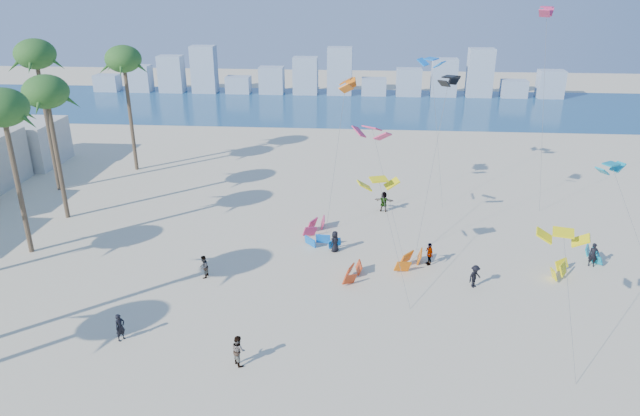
{
  "coord_description": "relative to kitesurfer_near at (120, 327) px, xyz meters",
  "views": [
    {
      "loc": [
        6.13,
        -24.0,
        20.87
      ],
      "look_at": [
        3.0,
        16.0,
        4.5
      ],
      "focal_mm": 32.69,
      "sensor_mm": 36.0,
      "label": 1
    }
  ],
  "objects": [
    {
      "name": "kitesurfer_near",
      "position": [
        0.0,
        0.0,
        0.0
      ],
      "size": [
        0.7,
        0.77,
        1.77
      ],
      "primitive_type": "imported",
      "rotation": [
        0.0,
        0.0,
        1.02
      ],
      "color": "black",
      "rests_on": "ground"
    },
    {
      "name": "grounded_kites",
      "position": [
        17.72,
        12.48,
        -0.41
      ],
      "size": [
        24.2,
        11.47,
        1.05
      ],
      "color": "blue",
      "rests_on": "ground"
    },
    {
      "name": "ground",
      "position": [
        8.26,
        -4.82,
        -0.89
      ],
      "size": [
        220.0,
        220.0,
        0.0
      ],
      "primitive_type": "plane",
      "color": "beige",
      "rests_on": "ground"
    },
    {
      "name": "flying_kites",
      "position": [
        22.85,
        17.21,
        10.21
      ],
      "size": [
        30.41,
        32.94,
        18.53
      ],
      "color": "#FFEB0D",
      "rests_on": "ground"
    },
    {
      "name": "ocean",
      "position": [
        8.26,
        67.18,
        -0.88
      ],
      "size": [
        220.0,
        220.0,
        0.0
      ],
      "primitive_type": "plane",
      "color": "navy",
      "rests_on": "ground"
    },
    {
      "name": "kitesurfer_mid",
      "position": [
        7.62,
        -1.74,
        0.04
      ],
      "size": [
        1.11,
        1.14,
        1.85
      ],
      "primitive_type": "imported",
      "rotation": [
        0.0,
        0.0,
        2.25
      ],
      "color": "gray",
      "rests_on": "ground"
    },
    {
      "name": "distant_skyline",
      "position": [
        7.08,
        77.18,
        2.2
      ],
      "size": [
        85.0,
        3.0,
        8.4
      ],
      "color": "#9EADBF",
      "rests_on": "ground"
    },
    {
      "name": "kitesurfers_far",
      "position": [
        16.81,
        13.79,
        0.02
      ],
      "size": [
        29.74,
        14.74,
        1.92
      ],
      "color": "black",
      "rests_on": "ground"
    }
  ]
}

